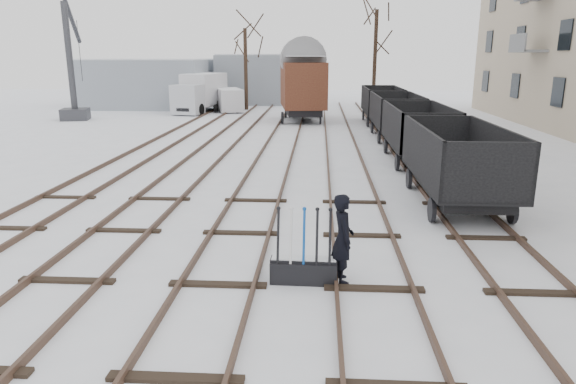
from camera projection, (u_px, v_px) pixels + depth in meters
The scene contains 16 objects.
ground at pixel (218, 286), 9.93m from camera, with size 120.00×120.00×0.00m, color white.
tracks at pixel (276, 153), 23.10m from camera, with size 13.90×52.00×0.16m.
shed_left at pixel (150, 83), 44.90m from camera, with size 10.00×8.00×4.10m.
shed_right at pixel (257, 79), 48.18m from camera, with size 7.00×6.00×4.50m.
ground_frame at pixel (304, 269), 10.03m from camera, with size 1.31×0.45×1.49m.
worker at pixel (343, 238), 9.93m from camera, with size 0.65×0.43×1.78m, color black.
freight_wagon_a at pixel (456, 175), 15.25m from camera, with size 2.29×5.73×2.34m.
freight_wagon_b at pixel (417, 141), 21.42m from camera, with size 2.29×5.73×2.34m.
freight_wagon_c at pixel (395, 122), 27.60m from camera, with size 2.29×5.73×2.34m.
freight_wagon_d at pixel (382, 110), 33.77m from camera, with size 2.29×5.73×2.34m.
box_van_wagon at pixel (303, 83), 34.72m from camera, with size 3.68×6.00×4.33m.
lorry at pixel (201, 92), 40.53m from camera, with size 3.06×6.82×2.98m.
panel_van at pixel (229, 99), 41.20m from camera, with size 2.94×4.43×1.80m.
crane at pixel (74, 86), 35.43m from camera, with size 2.15×5.28×8.84m.
tree_far_left at pixel (246, 70), 41.86m from camera, with size 0.30×0.30×6.48m, color black.
tree_far_right at pixel (375, 62), 40.45m from camera, with size 0.30×0.30×7.80m, color black.
Camera 1 is at (1.91, -9.03, 4.31)m, focal length 32.00 mm.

